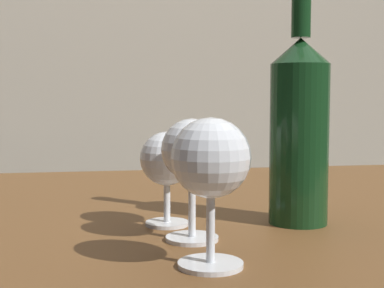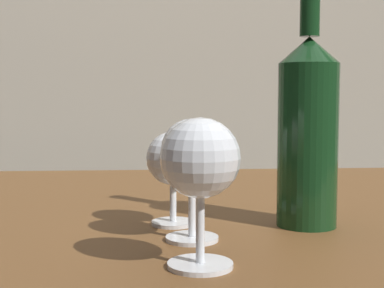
{
  "view_description": "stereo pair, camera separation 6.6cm",
  "coord_description": "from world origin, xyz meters",
  "px_view_note": "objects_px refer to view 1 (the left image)",
  "views": [
    {
      "loc": [
        -0.2,
        -0.86,
        0.92
      ],
      "look_at": [
        -0.09,
        -0.21,
        0.86
      ],
      "focal_mm": 52.02,
      "sensor_mm": 36.0,
      "label": 1
    },
    {
      "loc": [
        -0.13,
        -0.87,
        0.92
      ],
      "look_at": [
        -0.09,
        -0.21,
        0.86
      ],
      "focal_mm": 52.02,
      "sensor_mm": 36.0,
      "label": 2
    }
  ],
  "objects_px": {
    "wine_glass_rose": "(167,162)",
    "wine_bottle": "(299,127)",
    "wine_glass_amber": "(192,153)",
    "wine_glass_chardonnay": "(211,162)"
  },
  "relations": [
    {
      "from": "wine_glass_rose",
      "to": "wine_bottle",
      "type": "xyz_separation_m",
      "value": [
        0.18,
        -0.02,
        0.05
      ]
    },
    {
      "from": "wine_glass_amber",
      "to": "wine_glass_chardonnay",
      "type": "bearing_deg",
      "value": -89.34
    },
    {
      "from": "wine_glass_amber",
      "to": "wine_bottle",
      "type": "xyz_separation_m",
      "value": [
        0.16,
        0.07,
        0.03
      ]
    },
    {
      "from": "wine_glass_amber",
      "to": "wine_bottle",
      "type": "height_order",
      "value": "wine_bottle"
    },
    {
      "from": "wine_glass_chardonnay",
      "to": "wine_glass_rose",
      "type": "height_order",
      "value": "wine_glass_chardonnay"
    },
    {
      "from": "wine_glass_amber",
      "to": "wine_glass_rose",
      "type": "bearing_deg",
      "value": 103.5
    },
    {
      "from": "wine_glass_amber",
      "to": "wine_bottle",
      "type": "bearing_deg",
      "value": 22.67
    },
    {
      "from": "wine_bottle",
      "to": "wine_glass_amber",
      "type": "bearing_deg",
      "value": -157.33
    },
    {
      "from": "wine_glass_rose",
      "to": "wine_bottle",
      "type": "distance_m",
      "value": 0.19
    },
    {
      "from": "wine_glass_chardonnay",
      "to": "wine_bottle",
      "type": "height_order",
      "value": "wine_bottle"
    }
  ]
}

